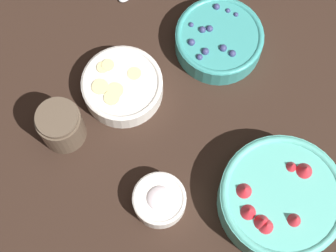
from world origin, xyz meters
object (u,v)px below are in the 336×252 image
Objects in this scene: bowl_bananas at (122,86)px; bowl_cream at (159,200)px; jar_chocolate at (61,126)px; bowl_strawberries at (281,199)px; bowl_blueberries at (219,39)px.

bowl_cream is at bearing -26.77° from bowl_bananas.
bowl_cream is 1.08× the size of jar_chocolate.
bowl_strawberries is 0.35m from bowl_blueberries.
bowl_blueberries is 1.95× the size of jar_chocolate.
bowl_strawberries is at bearing 26.10° from jar_chocolate.
bowl_blueberries is 0.22m from bowl_bananas.
bowl_strawberries reaches higher than bowl_cream.
jar_chocolate is (-0.39, -0.19, -0.00)m from bowl_strawberries.
jar_chocolate reaches higher than bowl_cream.
bowl_strawberries is 0.38m from bowl_bananas.
jar_chocolate is at bearing -153.90° from bowl_strawberries.
jar_chocolate is (-0.23, -0.04, 0.02)m from bowl_cream.
bowl_strawberries reaches higher than bowl_blueberries.
bowl_blueberries is at bearing 115.25° from bowl_cream.
jar_chocolate reaches higher than bowl_blueberries.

